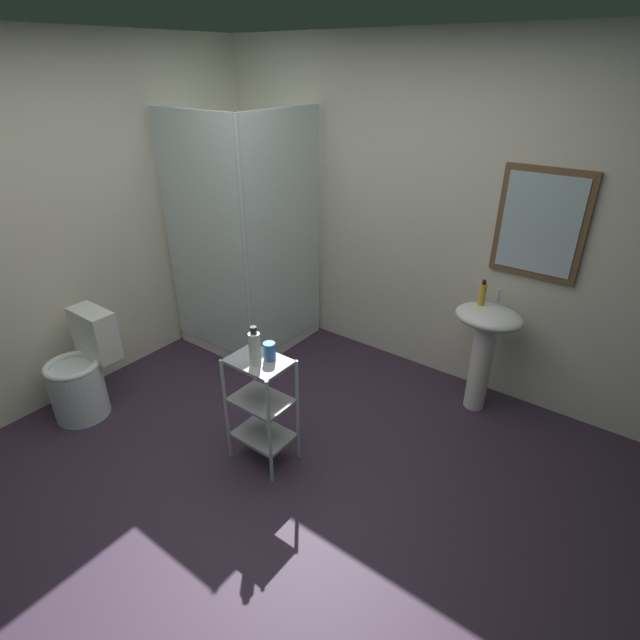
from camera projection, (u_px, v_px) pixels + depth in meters
name	position (u px, v px, depth m)	size (l,w,h in m)	color
ground_plane	(260.00, 482.00, 3.07)	(4.20, 4.20, 0.02)	#342538
wall_back	(418.00, 215.00, 3.79)	(4.20, 0.14, 2.50)	beige
wall_left	(55.00, 230.00, 3.47)	(0.10, 4.20, 2.50)	beige
shower_stall	(249.00, 296.00, 4.36)	(0.92, 0.92, 2.00)	white
pedestal_sink	(485.00, 338.00, 3.47)	(0.46, 0.37, 0.81)	white
sink_faucet	(498.00, 296.00, 3.43)	(0.03, 0.03, 0.10)	silver
toilet	(82.00, 374.00, 3.54)	(0.37, 0.49, 0.76)	white
storage_cart	(261.00, 402.00, 3.05)	(0.38, 0.28, 0.74)	silver
hand_soap_bottle	(482.00, 294.00, 3.38)	(0.05, 0.05, 0.18)	gold
lotion_bottle_white	(255.00, 348.00, 2.83)	(0.07, 0.07, 0.24)	white
rinse_cup	(269.00, 351.00, 2.90)	(0.07, 0.07, 0.11)	#3870B2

